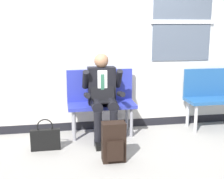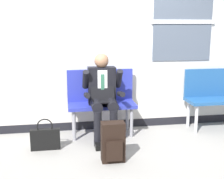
{
  "view_description": "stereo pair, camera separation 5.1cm",
  "coord_description": "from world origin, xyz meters",
  "px_view_note": "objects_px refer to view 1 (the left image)",
  "views": [
    {
      "loc": [
        -0.84,
        -4.02,
        1.65
      ],
      "look_at": [
        -0.12,
        0.02,
        0.75
      ],
      "focal_mm": 47.61,
      "sensor_mm": 36.0,
      "label": 1
    },
    {
      "loc": [
        -0.79,
        -4.03,
        1.65
      ],
      "look_at": [
        -0.12,
        0.02,
        0.75
      ],
      "focal_mm": 47.61,
      "sensor_mm": 36.0,
      "label": 2
    }
  ],
  "objects_px": {
    "backpack": "(114,142)",
    "handbag": "(46,139)",
    "person_seated": "(103,94)",
    "bench_with_person": "(101,98)",
    "bench_empty": "(216,94)"
  },
  "relations": [
    {
      "from": "backpack",
      "to": "handbag",
      "type": "height_order",
      "value": "backpack"
    },
    {
      "from": "person_seated",
      "to": "backpack",
      "type": "distance_m",
      "value": 0.88
    },
    {
      "from": "person_seated",
      "to": "backpack",
      "type": "bearing_deg",
      "value": -88.61
    },
    {
      "from": "bench_with_person",
      "to": "backpack",
      "type": "relative_size",
      "value": 2.03
    },
    {
      "from": "backpack",
      "to": "handbag",
      "type": "distance_m",
      "value": 0.97
    },
    {
      "from": "bench_with_person",
      "to": "backpack",
      "type": "distance_m",
      "value": 1.03
    },
    {
      "from": "person_seated",
      "to": "handbag",
      "type": "xyz_separation_m",
      "value": [
        -0.82,
        -0.29,
        -0.51
      ]
    },
    {
      "from": "bench_with_person",
      "to": "person_seated",
      "type": "distance_m",
      "value": 0.23
    },
    {
      "from": "bench_with_person",
      "to": "backpack",
      "type": "xyz_separation_m",
      "value": [
        0.02,
        -0.98,
        -0.32
      ]
    },
    {
      "from": "bench_empty",
      "to": "handbag",
      "type": "xyz_separation_m",
      "value": [
        -2.71,
        -0.49,
        -0.39
      ]
    },
    {
      "from": "bench_with_person",
      "to": "person_seated",
      "type": "xyz_separation_m",
      "value": [
        0.0,
        -0.2,
        0.1
      ]
    },
    {
      "from": "bench_empty",
      "to": "handbag",
      "type": "distance_m",
      "value": 2.78
    },
    {
      "from": "person_seated",
      "to": "backpack",
      "type": "height_order",
      "value": "person_seated"
    },
    {
      "from": "bench_with_person",
      "to": "bench_empty",
      "type": "bearing_deg",
      "value": -0.09
    },
    {
      "from": "bench_empty",
      "to": "backpack",
      "type": "relative_size",
      "value": 2.09
    }
  ]
}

